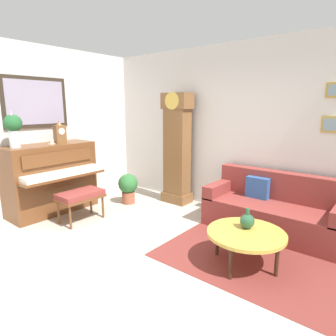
{
  "coord_description": "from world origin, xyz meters",
  "views": [
    {
      "loc": [
        2.31,
        -2.09,
        1.8
      ],
      "look_at": [
        -0.44,
        1.28,
        0.86
      ],
      "focal_mm": 30.77,
      "sensor_mm": 36.0,
      "label": 1
    }
  ],
  "objects_px": {
    "flower_vase": "(13,127)",
    "couch": "(274,210)",
    "mantel_clock": "(60,133)",
    "piano_bench": "(80,196)",
    "grandfather_clock": "(177,152)",
    "coffee_table": "(246,234)",
    "piano": "(52,178)",
    "teacup": "(52,143)",
    "green_jug": "(247,221)",
    "potted_plant": "(128,186)"
  },
  "relations": [
    {
      "from": "teacup",
      "to": "potted_plant",
      "type": "distance_m",
      "value": 1.53
    },
    {
      "from": "coffee_table",
      "to": "potted_plant",
      "type": "xyz_separation_m",
      "value": [
        -2.63,
        0.64,
        -0.06
      ]
    },
    {
      "from": "piano",
      "to": "piano_bench",
      "type": "relative_size",
      "value": 2.06
    },
    {
      "from": "piano",
      "to": "potted_plant",
      "type": "bearing_deg",
      "value": 58.04
    },
    {
      "from": "teacup",
      "to": "green_jug",
      "type": "xyz_separation_m",
      "value": [
        3.24,
        0.53,
        -0.7
      ]
    },
    {
      "from": "grandfather_clock",
      "to": "mantel_clock",
      "type": "bearing_deg",
      "value": -131.44
    },
    {
      "from": "coffee_table",
      "to": "teacup",
      "type": "bearing_deg",
      "value": -172.55
    },
    {
      "from": "piano",
      "to": "potted_plant",
      "type": "distance_m",
      "value": 1.33
    },
    {
      "from": "couch",
      "to": "mantel_clock",
      "type": "xyz_separation_m",
      "value": [
        -3.23,
        -1.39,
        1.03
      ]
    },
    {
      "from": "piano_bench",
      "to": "green_jug",
      "type": "distance_m",
      "value": 2.59
    },
    {
      "from": "teacup",
      "to": "green_jug",
      "type": "height_order",
      "value": "teacup"
    },
    {
      "from": "grandfather_clock",
      "to": "couch",
      "type": "xyz_separation_m",
      "value": [
        1.88,
        -0.14,
        -0.65
      ]
    },
    {
      "from": "mantel_clock",
      "to": "flower_vase",
      "type": "height_order",
      "value": "flower_vase"
    },
    {
      "from": "mantel_clock",
      "to": "potted_plant",
      "type": "height_order",
      "value": "mantel_clock"
    },
    {
      "from": "coffee_table",
      "to": "mantel_clock",
      "type": "bearing_deg",
      "value": -175.73
    },
    {
      "from": "piano_bench",
      "to": "teacup",
      "type": "height_order",
      "value": "teacup"
    },
    {
      "from": "piano_bench",
      "to": "teacup",
      "type": "xyz_separation_m",
      "value": [
        -0.7,
        -0.02,
        0.79
      ]
    },
    {
      "from": "piano",
      "to": "coffee_table",
      "type": "height_order",
      "value": "piano"
    },
    {
      "from": "mantel_clock",
      "to": "flower_vase",
      "type": "xyz_separation_m",
      "value": [
        -0.0,
        -0.75,
        0.14
      ]
    },
    {
      "from": "piano",
      "to": "coffee_table",
      "type": "xyz_separation_m",
      "value": [
        3.32,
        0.46,
        -0.22
      ]
    },
    {
      "from": "piano",
      "to": "flower_vase",
      "type": "height_order",
      "value": "flower_vase"
    },
    {
      "from": "coffee_table",
      "to": "potted_plant",
      "type": "distance_m",
      "value": 2.71
    },
    {
      "from": "mantel_clock",
      "to": "grandfather_clock",
      "type": "bearing_deg",
      "value": 48.56
    },
    {
      "from": "coffee_table",
      "to": "piano",
      "type": "bearing_deg",
      "value": -172.03
    },
    {
      "from": "grandfather_clock",
      "to": "flower_vase",
      "type": "xyz_separation_m",
      "value": [
        -1.35,
        -2.28,
        0.52
      ]
    },
    {
      "from": "coffee_table",
      "to": "flower_vase",
      "type": "distance_m",
      "value": 3.64
    },
    {
      "from": "piano",
      "to": "flower_vase",
      "type": "xyz_separation_m",
      "value": [
        0.0,
        -0.53,
        0.89
      ]
    },
    {
      "from": "couch",
      "to": "coffee_table",
      "type": "xyz_separation_m",
      "value": [
        0.09,
        -1.14,
        0.07
      ]
    },
    {
      "from": "piano",
      "to": "teacup",
      "type": "distance_m",
      "value": 0.6
    },
    {
      "from": "piano",
      "to": "grandfather_clock",
      "type": "height_order",
      "value": "grandfather_clock"
    },
    {
      "from": "mantel_clock",
      "to": "potted_plant",
      "type": "relative_size",
      "value": 0.68
    },
    {
      "from": "mantel_clock",
      "to": "piano_bench",
      "type": "bearing_deg",
      "value": -12.61
    },
    {
      "from": "couch",
      "to": "potted_plant",
      "type": "xyz_separation_m",
      "value": [
        -2.54,
        -0.5,
        0.01
      ]
    },
    {
      "from": "couch",
      "to": "green_jug",
      "type": "bearing_deg",
      "value": -87.41
    },
    {
      "from": "flower_vase",
      "to": "teacup",
      "type": "xyz_separation_m",
      "value": [
        0.04,
        0.57,
        -0.29
      ]
    },
    {
      "from": "teacup",
      "to": "mantel_clock",
      "type": "bearing_deg",
      "value": 101.44
    },
    {
      "from": "teacup",
      "to": "potted_plant",
      "type": "bearing_deg",
      "value": 58.67
    },
    {
      "from": "piano",
      "to": "piano_bench",
      "type": "bearing_deg",
      "value": 4.02
    },
    {
      "from": "flower_vase",
      "to": "mantel_clock",
      "type": "bearing_deg",
      "value": 89.96
    },
    {
      "from": "mantel_clock",
      "to": "green_jug",
      "type": "xyz_separation_m",
      "value": [
        3.28,
        0.35,
        -0.85
      ]
    },
    {
      "from": "coffee_table",
      "to": "potted_plant",
      "type": "bearing_deg",
      "value": 166.24
    },
    {
      "from": "coffee_table",
      "to": "flower_vase",
      "type": "bearing_deg",
      "value": -163.29
    },
    {
      "from": "flower_vase",
      "to": "couch",
      "type": "bearing_deg",
      "value": 33.51
    },
    {
      "from": "grandfather_clock",
      "to": "couch",
      "type": "height_order",
      "value": "grandfather_clock"
    },
    {
      "from": "piano",
      "to": "green_jug",
      "type": "distance_m",
      "value": 3.33
    },
    {
      "from": "potted_plant",
      "to": "couch",
      "type": "bearing_deg",
      "value": 11.12
    },
    {
      "from": "grandfather_clock",
      "to": "coffee_table",
      "type": "xyz_separation_m",
      "value": [
        1.97,
        -1.28,
        -0.59
      ]
    },
    {
      "from": "couch",
      "to": "coffee_table",
      "type": "distance_m",
      "value": 1.15
    },
    {
      "from": "grandfather_clock",
      "to": "piano",
      "type": "bearing_deg",
      "value": -127.75
    },
    {
      "from": "grandfather_clock",
      "to": "coffee_table",
      "type": "bearing_deg",
      "value": -33.04
    }
  ]
}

